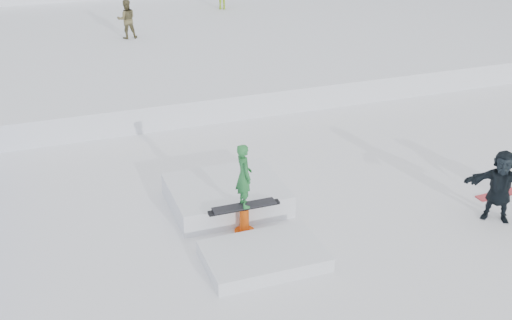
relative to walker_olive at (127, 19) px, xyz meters
name	(u,v)px	position (x,y,z in m)	size (l,w,h in m)	color
ground	(266,249)	(0.23, -15.04, -1.57)	(120.00, 120.00, 0.00)	white
snow_midrise	(131,42)	(0.23, 0.96, -1.17)	(50.00, 18.00, 0.80)	white
walker_olive	(127,19)	(0.00, 0.00, 0.00)	(0.75, 0.58, 1.54)	brown
spectator_dark	(500,186)	(5.57, -15.64, -0.73)	(1.56, 0.50, 1.68)	black
loose_board_red	(502,194)	(6.49, -14.75, -1.55)	(1.40, 0.28, 0.03)	#BA333A
jib_rail_feature	(236,208)	(0.02, -13.69, -1.27)	(2.60, 4.40, 2.11)	white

